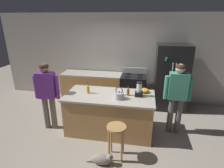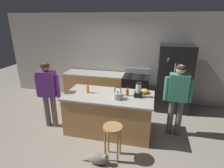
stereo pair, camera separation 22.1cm
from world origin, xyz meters
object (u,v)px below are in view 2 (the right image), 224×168
(bottle_cooking_sauce, at_px, (127,92))
(tea_kettle, at_px, (118,95))
(bottle_soda, at_px, (88,89))
(person_by_sink_right, at_px, (178,94))
(refrigerator, at_px, (174,79))
(blender_appliance, at_px, (138,91))
(cat, at_px, (98,159))
(mixing_bowl, at_px, (144,91))
(kitchen_island, at_px, (109,113))
(bar_stool, at_px, (113,134))
(person_by_island_left, at_px, (48,90))
(stove_range, at_px, (135,90))

(bottle_cooking_sauce, xyz_separation_m, tea_kettle, (-0.17, -0.21, 0.00))
(bottle_soda, bearing_deg, person_by_sink_right, 6.09)
(refrigerator, bearing_deg, blender_appliance, -120.40)
(cat, distance_m, bottle_cooking_sauce, 1.48)
(cat, xyz_separation_m, mixing_bowl, (0.69, 1.37, 0.86))
(cat, height_order, mixing_bowl, mixing_bowl)
(cat, relative_size, bottle_cooking_sauce, 2.40)
(kitchen_island, relative_size, person_by_sink_right, 1.21)
(bar_stool, relative_size, bottle_cooking_sauce, 3.20)
(person_by_sink_right, bearing_deg, refrigerator, 89.03)
(refrigerator, bearing_deg, bottle_soda, -143.20)
(cat, distance_m, tea_kettle, 1.29)
(kitchen_island, bearing_deg, refrigerator, 45.08)
(person_by_sink_right, relative_size, blender_appliance, 5.09)
(kitchen_island, height_order, cat, kitchen_island)
(kitchen_island, xyz_separation_m, bar_stool, (0.30, -0.86, 0.07))
(person_by_island_left, bearing_deg, mixing_bowl, 10.94)
(person_by_sink_right, bearing_deg, bar_stool, -137.61)
(person_by_island_left, xyz_separation_m, blender_appliance, (2.08, 0.19, 0.09))
(kitchen_island, height_order, blender_appliance, blender_appliance)
(person_by_island_left, distance_m, bottle_cooking_sauce, 1.85)
(refrigerator, xyz_separation_m, bar_stool, (-1.20, -2.36, -0.40))
(blender_appliance, bearing_deg, cat, -116.95)
(refrigerator, height_order, bottle_cooking_sauce, refrigerator)
(cat, height_order, blender_appliance, blender_appliance)
(mixing_bowl, xyz_separation_m, tea_kettle, (-0.53, -0.45, 0.03))
(tea_kettle, bearing_deg, refrigerator, 52.90)
(cat, bearing_deg, bottle_soda, 117.58)
(stove_range, bearing_deg, bottle_cooking_sauce, -91.10)
(mixing_bowl, bearing_deg, person_by_sink_right, -5.59)
(bottle_cooking_sauce, distance_m, mixing_bowl, 0.43)
(mixing_bowl, bearing_deg, bar_stool, -112.29)
(tea_kettle, bearing_deg, blender_appliance, 27.78)
(stove_range, relative_size, bar_stool, 1.59)
(kitchen_island, bearing_deg, stove_range, 74.09)
(cat, bearing_deg, tea_kettle, 79.58)
(refrigerator, distance_m, blender_appliance, 1.68)
(refrigerator, distance_m, person_by_island_left, 3.36)
(kitchen_island, xyz_separation_m, mixing_bowl, (0.76, 0.29, 0.51))
(kitchen_island, xyz_separation_m, refrigerator, (1.50, 1.50, 0.47))
(stove_range, bearing_deg, bottle_soda, -121.60)
(stove_range, distance_m, person_by_sink_right, 1.75)
(bar_stool, relative_size, bottle_soda, 2.70)
(person_by_sink_right, distance_m, tea_kettle, 1.29)
(person_by_sink_right, relative_size, bar_stool, 2.38)
(blender_appliance, distance_m, bottle_soda, 1.15)
(mixing_bowl, bearing_deg, refrigerator, 58.92)
(stove_range, xyz_separation_m, person_by_island_left, (-1.87, -1.66, 0.50))
(person_by_island_left, distance_m, bottle_soda, 0.95)
(kitchen_island, bearing_deg, bottle_soda, 179.08)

